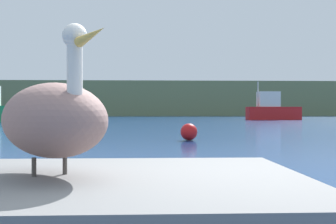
# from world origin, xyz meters

# --- Properties ---
(hillside_backdrop) EXTENTS (140.00, 15.09, 5.60)m
(hillside_backdrop) POSITION_xyz_m (0.00, 74.38, 2.80)
(hillside_backdrop) COLOR #6B7A51
(hillside_backdrop) RESTS_ON ground
(pier_dock) EXTENTS (3.31, 2.16, 0.58)m
(pier_dock) POSITION_xyz_m (-1.25, -0.43, 0.29)
(pier_dock) COLOR gray
(pier_dock) RESTS_ON ground
(pelican) EXTENTS (1.08, 1.35, 0.93)m
(pelican) POSITION_xyz_m (-1.25, -0.44, 0.96)
(pelican) COLOR gray
(pelican) RESTS_ON pier_dock
(fishing_boat_red) EXTENTS (5.40, 1.79, 3.85)m
(fishing_boat_red) POSITION_xyz_m (11.98, 41.48, 1.07)
(fishing_boat_red) COLOR red
(fishing_boat_red) RESTS_ON ground
(mooring_buoy) EXTENTS (0.56, 0.56, 0.56)m
(mooring_buoy) POSITION_xyz_m (0.74, 11.40, 0.28)
(mooring_buoy) COLOR red
(mooring_buoy) RESTS_ON ground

